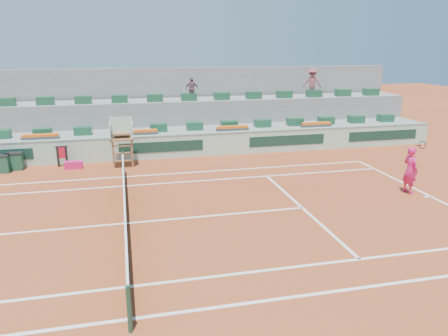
# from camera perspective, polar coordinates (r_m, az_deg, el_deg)

# --- Properties ---
(ground) EXTENTS (90.00, 90.00, 0.00)m
(ground) POSITION_cam_1_polar(r_m,az_deg,el_deg) (15.28, -12.68, -7.08)
(ground) COLOR #943C1C
(ground) RESTS_ON ground
(seating_tier_lower) EXTENTS (36.00, 4.00, 1.20)m
(seating_tier_lower) POSITION_cam_1_polar(r_m,az_deg,el_deg) (25.36, -13.15, 3.54)
(seating_tier_lower) COLOR gray
(seating_tier_lower) RESTS_ON ground
(seating_tier_upper) EXTENTS (36.00, 2.40, 2.60)m
(seating_tier_upper) POSITION_cam_1_polar(r_m,az_deg,el_deg) (26.79, -13.28, 5.72)
(seating_tier_upper) COLOR gray
(seating_tier_upper) RESTS_ON ground
(stadium_back_wall) EXTENTS (36.00, 0.40, 4.40)m
(stadium_back_wall) POSITION_cam_1_polar(r_m,az_deg,el_deg) (28.24, -13.41, 8.07)
(stadium_back_wall) COLOR gray
(stadium_back_wall) RESTS_ON ground
(player_bag) EXTENTS (0.83, 0.37, 0.37)m
(player_bag) POSITION_cam_1_polar(r_m,az_deg,el_deg) (22.43, -19.05, 0.38)
(player_bag) COLOR #E01D6D
(player_bag) RESTS_ON ground
(spectator_mid) EXTENTS (0.83, 0.42, 1.37)m
(spectator_mid) POSITION_cam_1_polar(r_m,az_deg,el_deg) (26.13, -4.21, 10.24)
(spectator_mid) COLOR #774F5B
(spectator_mid) RESTS_ON seating_tier_upper
(spectator_right) EXTENTS (1.32, 1.01, 1.80)m
(spectator_right) POSITION_cam_1_polar(r_m,az_deg,el_deg) (28.50, 11.44, 10.89)
(spectator_right) COLOR #91484D
(spectator_right) RESTS_ON seating_tier_upper
(court_lines) EXTENTS (23.89, 11.09, 0.01)m
(court_lines) POSITION_cam_1_polar(r_m,az_deg,el_deg) (15.28, -12.68, -7.06)
(court_lines) COLOR white
(court_lines) RESTS_ON ground
(tennis_net) EXTENTS (0.10, 11.97, 1.10)m
(tennis_net) POSITION_cam_1_polar(r_m,az_deg,el_deg) (15.08, -12.80, -5.24)
(tennis_net) COLOR black
(tennis_net) RESTS_ON ground
(advertising_hoarding) EXTENTS (36.00, 0.34, 1.26)m
(advertising_hoarding) POSITION_cam_1_polar(r_m,az_deg,el_deg) (23.20, -13.06, 2.49)
(advertising_hoarding) COLOR #ABD7BF
(advertising_hoarding) RESTS_ON ground
(umpire_chair) EXTENTS (1.10, 0.90, 2.40)m
(umpire_chair) POSITION_cam_1_polar(r_m,az_deg,el_deg) (22.03, -13.24, 4.20)
(umpire_chair) COLOR brown
(umpire_chair) RESTS_ON ground
(seat_row_lower) EXTENTS (32.90, 0.60, 0.44)m
(seat_row_lower) POSITION_cam_1_polar(r_m,az_deg,el_deg) (24.31, -13.26, 4.99)
(seat_row_lower) COLOR #1B5233
(seat_row_lower) RESTS_ON seating_tier_lower
(seat_row_upper) EXTENTS (32.90, 0.60, 0.44)m
(seat_row_upper) POSITION_cam_1_polar(r_m,az_deg,el_deg) (25.98, -13.48, 8.79)
(seat_row_upper) COLOR #1B5233
(seat_row_upper) RESTS_ON seating_tier_upper
(flower_planters) EXTENTS (26.80, 0.36, 0.28)m
(flower_planters) POSITION_cam_1_polar(r_m,az_deg,el_deg) (23.60, -16.88, 4.18)
(flower_planters) COLOR #454545
(flower_planters) RESTS_ON seating_tier_lower
(drink_cooler_a) EXTENTS (0.73, 0.64, 0.84)m
(drink_cooler_a) POSITION_cam_1_polar(r_m,az_deg,el_deg) (23.29, -25.64, 0.83)
(drink_cooler_a) COLOR #184A34
(drink_cooler_a) RESTS_ON ground
(drink_cooler_b) EXTENTS (0.70, 0.60, 0.84)m
(drink_cooler_b) POSITION_cam_1_polar(r_m,az_deg,el_deg) (23.04, -27.03, 0.50)
(drink_cooler_b) COLOR #184A34
(drink_cooler_b) RESTS_ON ground
(towel_rack) EXTENTS (0.58, 0.10, 1.03)m
(towel_rack) POSITION_cam_1_polar(r_m,az_deg,el_deg) (22.91, -20.39, 1.65)
(towel_rack) COLOR black
(towel_rack) RESTS_ON ground
(tennis_player) EXTENTS (0.55, 0.94, 2.28)m
(tennis_player) POSITION_cam_1_polar(r_m,az_deg,el_deg) (19.11, 23.16, -0.24)
(tennis_player) COLOR #E01D6D
(tennis_player) RESTS_ON ground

